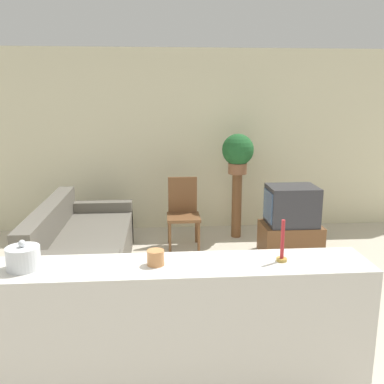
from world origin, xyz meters
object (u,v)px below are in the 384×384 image
object	(u,v)px
potted_plant	(238,152)
decorative_bowl	(23,258)
couch	(82,248)
television	(291,205)
wooden_chair	(183,210)

from	to	relation	value
potted_plant	decorative_bowl	size ratio (longest dim) A/B	2.75
couch	television	xyz separation A→B (m)	(2.59, 0.37, 0.37)
television	wooden_chair	distance (m)	1.44
couch	decorative_bowl	distance (m)	2.36
television	decorative_bowl	bearing A→B (deg)	-134.02
television	decorative_bowl	distance (m)	3.65
potted_plant	wooden_chair	bearing A→B (deg)	-158.45
wooden_chair	potted_plant	distance (m)	1.13
wooden_chair	decorative_bowl	bearing A→B (deg)	-110.84
couch	decorative_bowl	xyz separation A→B (m)	(0.07, -2.24, 0.76)
potted_plant	decorative_bowl	distance (m)	3.89
wooden_chair	potted_plant	bearing A→B (deg)	21.55
couch	wooden_chair	xyz separation A→B (m)	(1.23, 0.81, 0.22)
couch	potted_plant	bearing A→B (deg)	29.02
television	wooden_chair	world-z (taller)	wooden_chair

